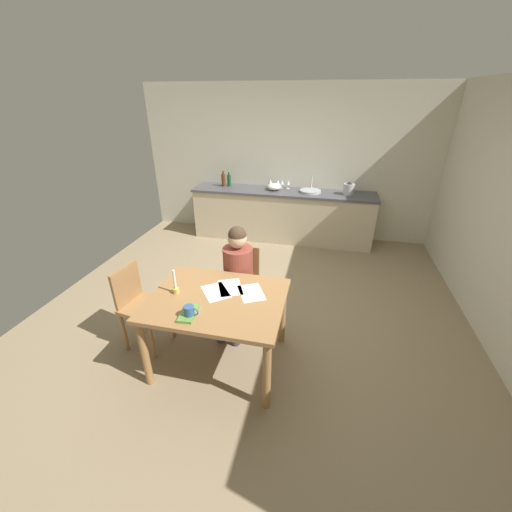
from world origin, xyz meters
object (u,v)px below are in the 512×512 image
object	(u,v)px
bottle_oil	(224,180)
wine_glass_back_left	(278,182)
candlestick	(175,287)
stovetop_kettle	(349,189)
wine_glass_by_kettle	(282,182)
wine_glass_back_right	(270,182)
mixing_bowl	(274,187)
dining_table	(218,307)
person_seated	(236,274)
coffee_mug	(190,312)
book_magazine	(189,313)
chair_side_empty	(140,303)
sink_unit	(310,191)
chair_at_table	(241,281)
bottle_vinegar	(229,180)
wine_glass_near_sink	(288,183)

from	to	relation	value
bottle_oil	wine_glass_back_left	bearing A→B (deg)	5.48
candlestick	stovetop_kettle	size ratio (longest dim) A/B	1.09
wine_glass_back_left	wine_glass_by_kettle	bearing A→B (deg)	0.00
stovetop_kettle	wine_glass_back_right	xyz separation A→B (m)	(-1.36, 0.15, 0.01)
candlestick	mixing_bowl	size ratio (longest dim) A/B	0.95
dining_table	person_seated	xyz separation A→B (m)	(0.01, 0.57, 0.04)
coffee_mug	stovetop_kettle	bearing A→B (deg)	68.89
candlestick	book_magazine	xyz separation A→B (m)	(0.25, -0.27, -0.05)
chair_side_empty	sink_unit	size ratio (longest dim) A/B	2.46
chair_at_table	bottle_vinegar	xyz separation A→B (m)	(-0.91, 2.53, 0.51)
book_magazine	bottle_vinegar	world-z (taller)	bottle_vinegar
mixing_bowl	bottle_vinegar	bearing A→B (deg)	175.02
dining_table	mixing_bowl	bearing A→B (deg)	90.80
person_seated	coffee_mug	bearing A→B (deg)	-98.85
chair_side_empty	mixing_bowl	distance (m)	3.24
chair_at_table	wine_glass_back_left	bearing A→B (deg)	90.56
chair_side_empty	bottle_vinegar	world-z (taller)	bottle_vinegar
candlestick	bottle_vinegar	distance (m)	3.30
stovetop_kettle	coffee_mug	bearing A→B (deg)	-111.11
candlestick	sink_unit	bearing A→B (deg)	72.82
dining_table	mixing_bowl	size ratio (longest dim) A/B	4.83
candlestick	sink_unit	world-z (taller)	sink_unit
wine_glass_back_left	candlestick	bearing A→B (deg)	-96.69
book_magazine	mixing_bowl	bearing A→B (deg)	82.62
wine_glass_by_kettle	book_magazine	bearing A→B (deg)	-93.50
wine_glass_back_right	person_seated	bearing A→B (deg)	-86.76
chair_at_table	sink_unit	size ratio (longest dim) A/B	2.46
dining_table	wine_glass_near_sink	world-z (taller)	wine_glass_near_sink
chair_side_empty	mixing_bowl	bearing A→B (deg)	75.12
sink_unit	dining_table	bearing A→B (deg)	-100.48
dining_table	chair_at_table	size ratio (longest dim) A/B	1.37
book_magazine	sink_unit	world-z (taller)	sink_unit
mixing_bowl	stovetop_kettle	bearing A→B (deg)	-0.52
sink_unit	coffee_mug	bearing A→B (deg)	-101.55
coffee_mug	sink_unit	xyz separation A→B (m)	(0.71, 3.48, 0.12)
person_seated	bottle_oil	world-z (taller)	person_seated
wine_glass_by_kettle	wine_glass_back_left	distance (m)	0.08
chair_side_empty	sink_unit	world-z (taller)	sink_unit
stovetop_kettle	wine_glass_back_left	xyz separation A→B (m)	(-1.22, 0.15, 0.01)
chair_side_empty	wine_glass_back_right	world-z (taller)	wine_glass_back_right
wine_glass_by_kettle	person_seated	bearing A→B (deg)	-91.20
sink_unit	mixing_bowl	world-z (taller)	sink_unit
chair_side_empty	wine_glass_by_kettle	size ratio (longest dim) A/B	5.74
chair_side_empty	bottle_vinegar	distance (m)	3.22
sink_unit	bottle_vinegar	size ratio (longest dim) A/B	1.43
mixing_bowl	wine_glass_back_left	xyz separation A→B (m)	(0.04, 0.14, 0.05)
person_seated	coffee_mug	xyz separation A→B (m)	(-0.14, -0.88, 0.13)
wine_glass_by_kettle	wine_glass_near_sink	bearing A→B (deg)	0.00
mixing_bowl	book_magazine	bearing A→B (deg)	-91.74
book_magazine	dining_table	bearing A→B (deg)	56.37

